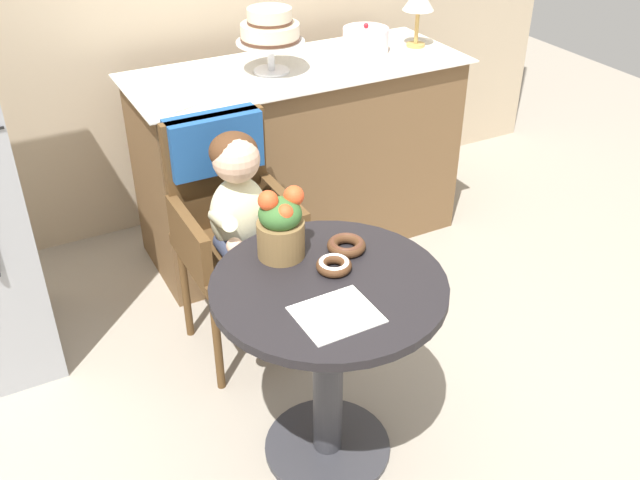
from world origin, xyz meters
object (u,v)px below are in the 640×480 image
Objects in this scene: flower_vase at (281,225)px; round_layer_cake at (366,40)px; donut_front at (334,265)px; tiered_cake_stand at (270,30)px; cafe_table at (328,337)px; wicker_chair at (227,201)px; donut_mid at (346,245)px; table_lamp at (419,1)px; seated_child at (242,210)px.

round_layer_cake is at bearing 49.16° from flower_vase.
donut_front is 1.35m from tiered_cake_stand.
cafe_table is 3.33× the size of round_layer_cake.
flower_vase is 1.52m from round_layer_cake.
cafe_table is 1.69m from round_layer_cake.
tiered_cake_stand is at bearing 45.29° from wicker_chair.
wicker_chair is 0.71m from donut_front.
flower_vase is 0.78× the size of tiered_cake_stand.
donut_mid is at bearing -123.14° from round_layer_cake.
cafe_table is at bearing -107.79° from tiered_cake_stand.
tiered_cake_stand is at bearing -179.59° from table_lamp.
cafe_table is at bearing -86.41° from seated_child.
donut_front is 0.37× the size of tiered_cake_stand.
cafe_table is 0.30m from donut_mid.
seated_child is at bearing -149.58° from table_lamp.
tiered_cake_stand is at bearing 72.21° from cafe_table.
seated_child is at bearing -95.64° from wicker_chair.
flower_vase is 1.09× the size of round_layer_cake.
donut_mid is at bearing -69.67° from seated_child.
wicker_chair is 0.64m from donut_mid.
seated_child reaches higher than wicker_chair.
seated_child is at bearing -141.82° from round_layer_cake.
table_lamp is at bearing 30.42° from seated_child.
wicker_chair is 0.16m from seated_child.
donut_mid is (0.09, 0.08, 0.00)m from donut_front.
flower_vase is at bearing 124.49° from donut_front.
wicker_chair is at bearing -148.01° from round_layer_cake.
seated_child is at bearing -122.42° from tiered_cake_stand.
wicker_chair is at bearing -155.29° from table_lamp.
table_lamp is (0.26, -0.04, 0.16)m from round_layer_cake.
cafe_table is at bearing -136.28° from donut_mid.
donut_front is at bearing -124.28° from round_layer_cake.
cafe_table is 6.53× the size of donut_front.
table_lamp is (1.06, 1.18, 0.38)m from donut_mid.
wicker_chair reaches higher than donut_front.
table_lamp is (1.15, 1.26, 0.38)m from donut_front.
table_lamp is at bearing 19.08° from wicker_chair.
donut_mid reaches higher than cafe_table.
cafe_table is 0.24m from donut_front.
tiered_cake_stand is (0.45, 0.56, 0.44)m from wicker_chair.
seated_child is 6.59× the size of donut_front.
seated_child is 2.42× the size of tiered_cake_stand.
wicker_chair is at bearing 87.43° from flower_vase.
seated_child is 3.36× the size of round_layer_cake.
flower_vase is (-0.06, 0.20, 0.32)m from cafe_table.
seated_child reaches higher than donut_front.
wicker_chair is at bearing 92.84° from cafe_table.
flower_vase is at bearing -98.21° from wicker_chair.
donut_front is 0.51× the size of round_layer_cake.
donut_front is at bearing 47.44° from cafe_table.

